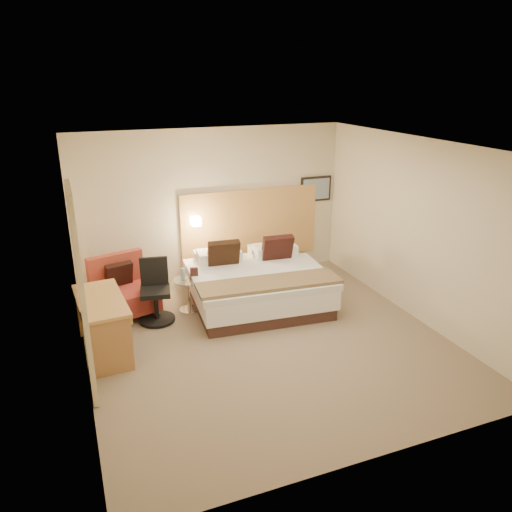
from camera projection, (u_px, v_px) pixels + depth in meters
name	position (u px, v px, depth m)	size (l,w,h in m)	color
floor	(267.00, 341.00, 7.03)	(4.80, 5.00, 0.02)	#786751
ceiling	(268.00, 145.00, 6.09)	(4.80, 5.00, 0.02)	white
wall_back	(212.00, 206.00, 8.75)	(4.80, 0.02, 2.70)	beige
wall_front	(378.00, 338.00, 4.36)	(4.80, 0.02, 2.70)	beige
wall_left	(74.00, 275.00, 5.73)	(0.02, 5.00, 2.70)	beige
wall_right	(417.00, 230.00, 7.39)	(0.02, 5.00, 2.70)	beige
headboard_panel	(251.00, 224.00, 9.10)	(2.60, 0.04, 1.30)	tan
art_frame	(316.00, 189.00, 9.37)	(0.62, 0.03, 0.47)	black
art_canvas	(316.00, 189.00, 9.35)	(0.54, 0.01, 0.39)	#778FA4
lamp_arm	(195.00, 220.00, 8.62)	(0.02, 0.02, 0.12)	silver
lamp_shade	(196.00, 221.00, 8.57)	(0.15, 0.15, 0.15)	#FFEDC6
curtain	(82.00, 293.00, 5.58)	(0.06, 0.90, 2.42)	beige
bottle_a	(183.00, 274.00, 7.72)	(0.06, 0.06, 0.19)	#99D2EC
menu_folder	(194.00, 274.00, 7.70)	(0.12, 0.05, 0.21)	black
bed	(256.00, 283.00, 8.10)	(2.25, 2.21, 1.03)	#3B231D
lounge_chair	(123.00, 292.00, 7.69)	(1.04, 0.96, 0.92)	tan
side_table	(189.00, 293.00, 7.83)	(0.55, 0.55, 0.52)	silver
desk	(103.00, 310.00, 6.53)	(0.66, 1.29, 0.79)	#BB8849
desk_chair	(156.00, 296.00, 7.48)	(0.63, 0.63, 0.95)	black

